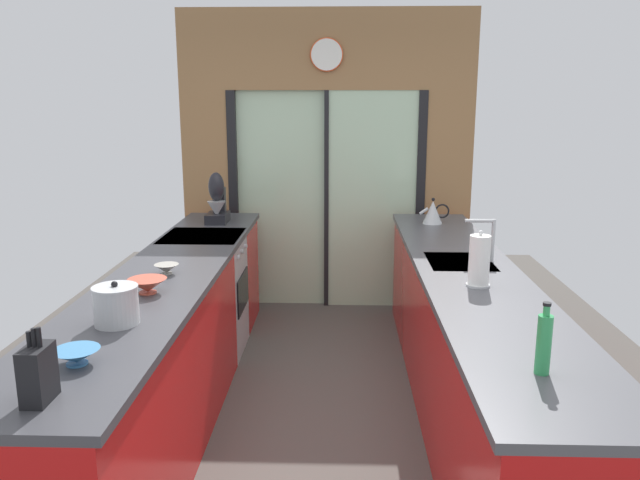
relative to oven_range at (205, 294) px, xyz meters
The scene contains 15 objects.
ground_plane 1.21m from the oven_range, 35.58° to the right, with size 5.04×7.60×0.02m, color #4C4742.
back_wall_unit 1.81m from the oven_range, 51.68° to the left, with size 2.64×0.12×2.70m.
left_counter_run 1.12m from the oven_range, 90.08° to the right, with size 0.62×3.80×0.92m.
right_counter_run 2.05m from the oven_range, 27.56° to the right, with size 0.62×3.80×0.92m.
sink_faucet 2.18m from the oven_range, 19.60° to the right, with size 0.19×0.02×0.27m.
oven_range is the anchor object (origin of this frame).
mixing_bowl_near 2.38m from the oven_range, 89.55° to the right, with size 0.18×0.18×0.06m.
mixing_bowl_mid 1.51m from the oven_range, 89.26° to the right, with size 0.21×0.21×0.08m.
mixing_bowl_far 1.16m from the oven_range, 89.00° to the right, with size 0.14×0.14×0.06m.
knife_block 2.69m from the oven_range, 89.60° to the right, with size 0.08×0.14×0.27m.
stand_mixer 0.81m from the oven_range, 87.92° to the left, with size 0.17×0.27×0.42m.
stock_pot 1.96m from the oven_range, 89.44° to the right, with size 0.21×0.21×0.20m.
kettle 1.96m from the oven_range, 16.23° to the left, with size 0.25×0.16×0.21m.
soap_bottle 3.02m from the oven_range, 52.59° to the right, with size 0.06×0.06×0.28m.
paper_towel_roll 2.26m from the oven_range, 34.45° to the right, with size 0.13×0.13×0.31m.
Camera 1 is at (0.13, -3.30, 1.93)m, focal length 34.98 mm.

